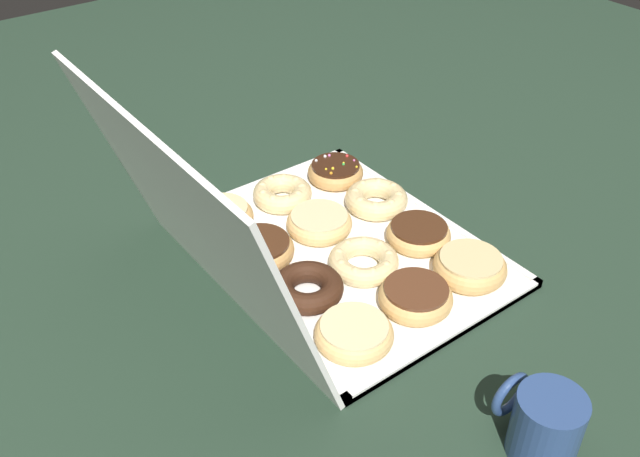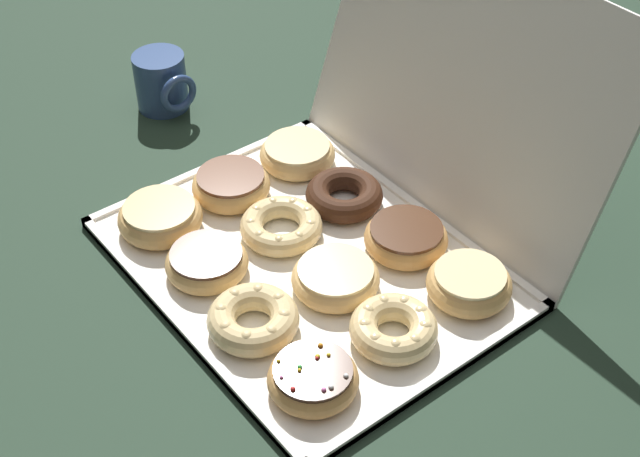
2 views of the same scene
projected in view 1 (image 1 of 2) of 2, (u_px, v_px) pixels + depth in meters
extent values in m
plane|color=#233828|center=(342.00, 253.00, 1.20)|extent=(3.00, 3.00, 0.00)
cube|color=white|center=(342.00, 251.00, 1.20)|extent=(0.53, 0.40, 0.01)
cube|color=white|center=(425.00, 210.00, 1.29)|extent=(0.53, 0.01, 0.01)
cube|color=white|center=(244.00, 296.00, 1.10)|extent=(0.53, 0.01, 0.01)
cube|color=white|center=(450.00, 336.00, 1.03)|extent=(0.01, 0.40, 0.01)
cube|color=white|center=(260.00, 185.00, 1.36)|extent=(0.01, 0.40, 0.01)
cube|color=white|center=(193.00, 223.00, 0.97)|extent=(0.53, 0.13, 0.36)
torus|color=tan|center=(470.00, 267.00, 1.13)|extent=(0.12, 0.12, 0.04)
cylinder|color=#EACC8C|center=(471.00, 259.00, 1.12)|extent=(0.10, 0.10, 0.01)
torus|color=tan|center=(418.00, 234.00, 1.20)|extent=(0.11, 0.11, 0.03)
cylinder|color=#472816|center=(419.00, 227.00, 1.19)|extent=(0.10, 0.10, 0.01)
torus|color=#EACC8C|center=(376.00, 199.00, 1.29)|extent=(0.12, 0.12, 0.04)
sphere|color=#EACC8C|center=(363.00, 185.00, 1.31)|extent=(0.02, 0.02, 0.02)
sphere|color=#EACC8C|center=(355.00, 193.00, 1.29)|extent=(0.02, 0.02, 0.02)
sphere|color=#EACC8C|center=(360.00, 202.00, 1.26)|extent=(0.02, 0.02, 0.02)
sphere|color=#EACC8C|center=(375.00, 207.00, 1.25)|extent=(0.02, 0.02, 0.02)
sphere|color=#EACC8C|center=(391.00, 205.00, 1.26)|extent=(0.02, 0.02, 0.02)
sphere|color=#EACC8C|center=(398.00, 196.00, 1.28)|extent=(0.02, 0.02, 0.02)
sphere|color=#EACC8C|center=(393.00, 188.00, 1.30)|extent=(0.02, 0.02, 0.02)
sphere|color=#EACC8C|center=(378.00, 183.00, 1.31)|extent=(0.02, 0.02, 0.02)
torus|color=tan|center=(335.00, 173.00, 1.36)|extent=(0.11, 0.11, 0.03)
cylinder|color=#381E11|center=(336.00, 166.00, 1.35)|extent=(0.09, 0.09, 0.01)
sphere|color=white|center=(316.00, 161.00, 1.36)|extent=(0.01, 0.01, 0.01)
sphere|color=green|center=(343.00, 164.00, 1.35)|extent=(0.01, 0.01, 0.01)
sphere|color=yellow|center=(357.00, 167.00, 1.34)|extent=(0.00, 0.00, 0.00)
sphere|color=yellow|center=(333.00, 168.00, 1.34)|extent=(0.01, 0.01, 0.01)
sphere|color=pink|center=(329.00, 155.00, 1.38)|extent=(0.01, 0.01, 0.01)
sphere|color=pink|center=(354.00, 160.00, 1.36)|extent=(0.00, 0.00, 0.00)
sphere|color=red|center=(347.00, 156.00, 1.38)|extent=(0.01, 0.01, 0.01)
sphere|color=yellow|center=(326.00, 169.00, 1.34)|extent=(0.00, 0.00, 0.00)
sphere|color=yellow|center=(344.00, 163.00, 1.35)|extent=(0.00, 0.00, 0.00)
sphere|color=orange|center=(331.00, 173.00, 1.32)|extent=(0.01, 0.01, 0.01)
sphere|color=white|center=(325.00, 156.00, 1.37)|extent=(0.01, 0.01, 0.01)
sphere|color=red|center=(333.00, 168.00, 1.34)|extent=(0.00, 0.00, 0.00)
torus|color=tan|center=(414.00, 299.00, 1.07)|extent=(0.11, 0.11, 0.04)
cylinder|color=#59331E|center=(415.00, 290.00, 1.06)|extent=(0.10, 0.10, 0.01)
torus|color=#EACC8C|center=(364.00, 261.00, 1.14)|extent=(0.12, 0.12, 0.03)
sphere|color=#EACC8C|center=(348.00, 245.00, 1.17)|extent=(0.02, 0.02, 0.02)
sphere|color=#EACC8C|center=(339.00, 254.00, 1.15)|extent=(0.02, 0.02, 0.02)
sphere|color=#EACC8C|center=(341.00, 265.00, 1.12)|extent=(0.02, 0.02, 0.02)
sphere|color=#EACC8C|center=(355.00, 272.00, 1.11)|extent=(0.02, 0.02, 0.02)
sphere|color=#EACC8C|center=(373.00, 273.00, 1.11)|extent=(0.02, 0.02, 0.02)
sphere|color=#EACC8C|center=(386.00, 266.00, 1.12)|extent=(0.02, 0.02, 0.02)
sphere|color=#EACC8C|center=(389.00, 255.00, 1.14)|extent=(0.02, 0.02, 0.02)
sphere|color=#EACC8C|center=(380.00, 246.00, 1.16)|extent=(0.02, 0.02, 0.02)
sphere|color=#EACC8C|center=(364.00, 242.00, 1.17)|extent=(0.02, 0.02, 0.02)
torus|color=#E5B770|center=(319.00, 223.00, 1.23)|extent=(0.12, 0.12, 0.03)
cylinder|color=beige|center=(319.00, 216.00, 1.22)|extent=(0.10, 0.10, 0.01)
torus|color=#EACC8C|center=(282.00, 194.00, 1.30)|extent=(0.11, 0.11, 0.04)
sphere|color=#EACC8C|center=(271.00, 181.00, 1.32)|extent=(0.02, 0.02, 0.02)
sphere|color=#EACC8C|center=(263.00, 187.00, 1.30)|extent=(0.02, 0.02, 0.02)
sphere|color=#EACC8C|center=(263.00, 195.00, 1.28)|extent=(0.02, 0.02, 0.02)
sphere|color=#EACC8C|center=(273.00, 200.00, 1.27)|extent=(0.02, 0.02, 0.02)
sphere|color=#EACC8C|center=(287.00, 200.00, 1.27)|extent=(0.02, 0.02, 0.02)
sphere|color=#EACC8C|center=(298.00, 196.00, 1.28)|extent=(0.02, 0.02, 0.02)
sphere|color=#EACC8C|center=(302.00, 188.00, 1.30)|extent=(0.02, 0.02, 0.02)
sphere|color=#EACC8C|center=(296.00, 182.00, 1.32)|extent=(0.02, 0.02, 0.02)
sphere|color=#EACC8C|center=(284.00, 179.00, 1.33)|extent=(0.02, 0.02, 0.02)
torus|color=#E5B770|center=(354.00, 334.00, 1.01)|extent=(0.12, 0.12, 0.03)
cylinder|color=beige|center=(354.00, 326.00, 1.00)|extent=(0.10, 0.10, 0.01)
torus|color=#381E11|center=(308.00, 288.00, 1.09)|extent=(0.11, 0.11, 0.03)
torus|color=tan|center=(260.00, 250.00, 1.17)|extent=(0.12, 0.12, 0.03)
cylinder|color=#472816|center=(259.00, 242.00, 1.16)|extent=(0.10, 0.10, 0.01)
torus|color=tan|center=(222.00, 217.00, 1.24)|extent=(0.11, 0.11, 0.04)
cylinder|color=beige|center=(221.00, 209.00, 1.23)|extent=(0.09, 0.09, 0.01)
cylinder|color=navy|center=(546.00, 426.00, 0.85)|extent=(0.09, 0.09, 0.10)
cylinder|color=black|center=(553.00, 404.00, 0.83)|extent=(0.08, 0.08, 0.01)
torus|color=navy|center=(511.00, 394.00, 0.89)|extent=(0.01, 0.07, 0.07)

